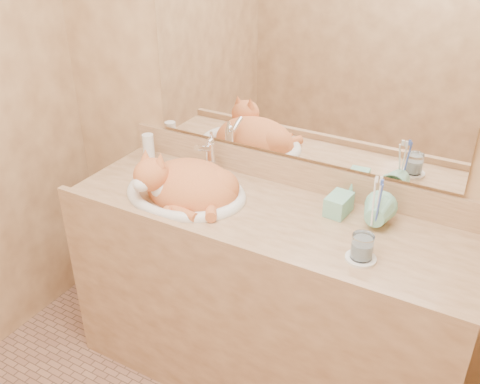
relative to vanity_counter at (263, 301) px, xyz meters
The scene contains 12 objects.
wall_back 0.87m from the vanity_counter, 90.00° to the left, with size 2.40×0.02×2.50m, color #966B44.
vanity_counter is the anchor object (origin of this frame).
mirror 1.00m from the vanity_counter, 90.00° to the left, with size 1.30×0.02×0.80m, color white.
sink_basin 0.61m from the vanity_counter, behind, with size 0.50×0.42×0.16m, color white, non-canonical shape.
faucet 0.65m from the vanity_counter, 153.84° to the left, with size 0.05×0.13×0.19m, color white, non-canonical shape.
cat 0.59m from the vanity_counter, behind, with size 0.40×0.32×0.22m, color #C55C2D, non-canonical shape.
soap_dispenser 0.57m from the vanity_counter, 19.91° to the left, with size 0.08×0.08×0.17m, color #7CC7A8.
toothbrush_cup 0.63m from the vanity_counter, 10.13° to the left, with size 0.12×0.12×0.11m, color #7CC7A8.
toothbrushes 0.69m from the vanity_counter, 10.13° to the left, with size 0.04×0.04×0.23m, color white, non-canonical shape.
saucer 0.60m from the vanity_counter, 14.10° to the right, with size 0.10×0.10×0.01m, color white.
water_glass 0.64m from the vanity_counter, 14.10° to the right, with size 0.07×0.07×0.09m, color silver.
lotion_bottle 0.85m from the vanity_counter, 166.15° to the left, with size 0.05×0.05×0.12m, color white.
Camera 1 is at (0.76, -0.83, 1.91)m, focal length 40.00 mm.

